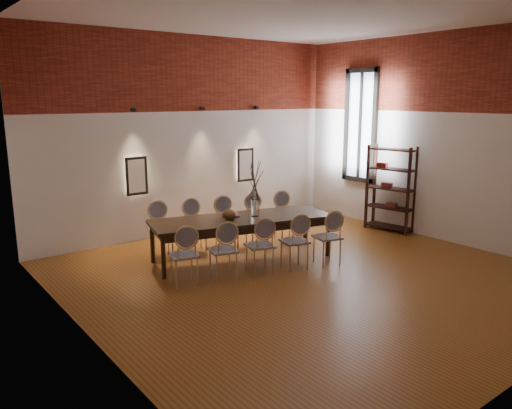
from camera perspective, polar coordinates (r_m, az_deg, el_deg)
floor at (r=8.09m, az=5.95°, el=-8.10°), size 7.00×7.00×0.02m
ceiling at (r=7.68m, az=6.66°, el=21.28°), size 7.00×7.00×0.02m
wall_back at (r=10.47m, az=-7.44°, el=7.80°), size 7.00×0.10×4.00m
wall_left at (r=5.78m, az=-20.06°, el=3.62°), size 0.10×7.00×4.00m
wall_right at (r=10.40m, az=20.63°, el=7.10°), size 0.10×7.00×4.00m
brick_band_back at (r=10.39m, az=-7.44°, el=14.67°), size 7.00×0.02×1.50m
brick_band_left at (r=5.76m, az=-20.31°, el=16.07°), size 0.02×7.00×1.50m
brick_band_right at (r=10.32m, az=20.95°, el=14.01°), size 0.02×7.00×1.50m
niche_left at (r=9.87m, az=-13.56°, el=3.20°), size 0.36×0.06×0.66m
niche_right at (r=11.17m, az=-1.31°, el=4.56°), size 0.36×0.06×0.66m
spot_fixture_left at (r=9.73m, az=-13.86°, el=10.47°), size 0.08×0.10×0.08m
spot_fixture_mid at (r=10.43m, az=-6.20°, el=10.84°), size 0.08×0.10×0.08m
spot_fixture_right at (r=11.23m, az=0.01°, el=11.01°), size 0.08×0.10×0.08m
window_glass at (r=11.50m, az=11.89°, el=8.79°), size 0.02×0.78×2.38m
window_frame at (r=11.49m, az=11.82°, el=8.78°), size 0.08×0.90×2.50m
window_mullion at (r=11.49m, az=11.82°, el=8.78°), size 0.06×0.06×2.40m
dining_table at (r=8.69m, az=-1.62°, el=-3.91°), size 3.26×1.76×0.75m
chair_near_a at (r=7.59m, az=-8.26°, el=-5.72°), size 0.54×0.54×0.94m
chair_near_b at (r=7.76m, az=-3.80°, el=-5.21°), size 0.54×0.54×0.94m
chair_near_c at (r=7.97m, az=0.44°, el=-4.69°), size 0.54×0.54×0.94m
chair_near_d at (r=8.23m, az=4.43°, el=-4.18°), size 0.54×0.54×0.94m
chair_near_e at (r=8.53m, az=8.15°, el=-3.69°), size 0.54×0.54×0.94m
chair_far_a at (r=9.04m, az=-10.82°, el=-2.86°), size 0.54×0.54×0.94m
chair_far_b at (r=9.19m, az=-7.03°, el=-2.49°), size 0.54×0.54×0.94m
chair_far_c at (r=9.37m, az=-3.37°, el=-2.12°), size 0.54×0.54×0.94m
chair_far_d at (r=9.59m, az=0.13°, el=-1.77°), size 0.54×0.54×0.94m
chair_far_e at (r=9.85m, az=3.46°, el=-1.42°), size 0.54×0.54×0.94m
vase at (r=8.65m, az=-0.11°, el=-0.39°), size 0.14×0.14×0.30m
dried_branches at (r=8.56m, az=-0.11°, el=2.55°), size 0.50×0.50×0.70m
bowl at (r=8.44m, az=-3.08°, el=-1.14°), size 0.24×0.24×0.18m
book at (r=8.63m, az=-2.90°, el=-1.36°), size 0.30×0.24×0.03m
shelving_rack at (r=10.86m, az=15.14°, el=1.78°), size 0.54×1.05×1.80m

